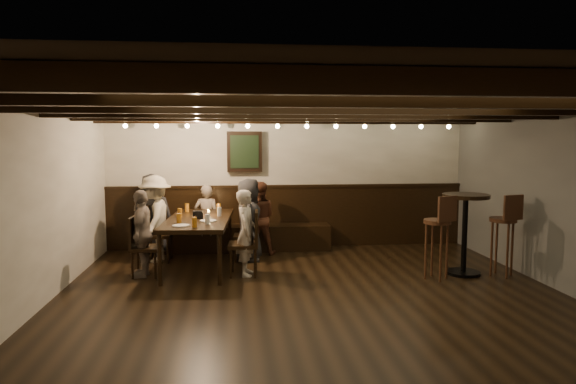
{
  "coord_description": "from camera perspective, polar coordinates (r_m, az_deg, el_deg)",
  "views": [
    {
      "loc": [
        -0.98,
        -5.79,
        1.99
      ],
      "look_at": [
        -0.24,
        1.3,
        1.24
      ],
      "focal_mm": 32.0,
      "sensor_mm": 36.0,
      "label": 1
    }
  ],
  "objects": [
    {
      "name": "high_top_table",
      "position": [
        7.9,
        19.07,
        -3.16
      ],
      "size": [
        0.67,
        0.67,
        1.18
      ],
      "color": "black",
      "rests_on": "floor"
    },
    {
      "name": "pint_e",
      "position": [
        7.54,
        -12.03,
        -2.88
      ],
      "size": [
        0.07,
        0.07,
        0.14
      ],
      "primitive_type": "cylinder",
      "color": "#BF7219",
      "rests_on": "dining_table"
    },
    {
      "name": "person_right_near",
      "position": [
        8.36,
        -4.39,
        -3.1
      ],
      "size": [
        0.47,
        0.68,
        1.34
      ],
      "primitive_type": "imported",
      "rotation": [
        0.0,
        0.0,
        1.51
      ],
      "color": "#262629",
      "rests_on": "floor"
    },
    {
      "name": "chair_left_near",
      "position": [
        8.61,
        -14.24,
        -5.68
      ],
      "size": [
        0.43,
        0.43,
        0.9
      ],
      "rotation": [
        0.0,
        0.0,
        -1.63
      ],
      "color": "black",
      "rests_on": "floor"
    },
    {
      "name": "chair_right_far",
      "position": [
        7.55,
        -4.83,
        -7.05
      ],
      "size": [
        0.45,
        0.45,
        0.94
      ],
      "rotation": [
        0.0,
        0.0,
        1.51
      ],
      "color": "black",
      "rests_on": "floor"
    },
    {
      "name": "person_bench_right",
      "position": [
        8.8,
        -3.31,
        -2.9
      ],
      "size": [
        0.64,
        0.51,
        1.26
      ],
      "primitive_type": "imported",
      "rotation": [
        0.0,
        0.0,
        3.08
      ],
      "color": "brown",
      "rests_on": "floor"
    },
    {
      "name": "candle",
      "position": [
        8.24,
        -8.82,
        -2.39
      ],
      "size": [
        0.05,
        0.05,
        0.05
      ],
      "primitive_type": "cylinder",
      "color": "beige",
      "rests_on": "dining_table"
    },
    {
      "name": "pint_d",
      "position": [
        8.11,
        -7.64,
        -2.18
      ],
      "size": [
        0.07,
        0.07,
        0.14
      ],
      "primitive_type": "cylinder",
      "color": "silver",
      "rests_on": "dining_table"
    },
    {
      "name": "person_left_far",
      "position": [
        7.68,
        -15.91,
        -4.42
      ],
      "size": [
        0.35,
        0.76,
        1.26
      ],
      "primitive_type": "imported",
      "rotation": [
        0.0,
        0.0,
        -1.63
      ],
      "color": "gray",
      "rests_on": "floor"
    },
    {
      "name": "person_left_near",
      "position": [
        8.54,
        -14.52,
        -2.87
      ],
      "size": [
        0.58,
        0.94,
        1.4
      ],
      "primitive_type": "imported",
      "rotation": [
        0.0,
        0.0,
        -1.63
      ],
      "color": "#B2AB96",
      "rests_on": "floor"
    },
    {
      "name": "room",
      "position": [
        8.09,
        -1.02,
        -0.5
      ],
      "size": [
        7.0,
        7.0,
        7.0
      ],
      "color": "black",
      "rests_on": "ground"
    },
    {
      "name": "plate_near",
      "position": [
        7.3,
        -11.8,
        -3.67
      ],
      "size": [
        0.24,
        0.24,
        0.01
      ],
      "primitive_type": "cylinder",
      "color": "white",
      "rests_on": "dining_table"
    },
    {
      "name": "pint_c",
      "position": [
        8.09,
        -11.94,
        -2.28
      ],
      "size": [
        0.07,
        0.07,
        0.14
      ],
      "primitive_type": "cylinder",
      "color": "#BF7219",
      "rests_on": "dining_table"
    },
    {
      "name": "chair_right_near",
      "position": [
        8.43,
        -4.59,
        -5.86
      ],
      "size": [
        0.41,
        0.41,
        0.85
      ],
      "rotation": [
        0.0,
        0.0,
        1.51
      ],
      "color": "black",
      "rests_on": "floor"
    },
    {
      "name": "bar_stool_right",
      "position": [
        8.04,
        22.71,
        -5.53
      ],
      "size": [
        0.4,
        0.42,
        1.2
      ],
      "rotation": [
        0.0,
        0.0,
        0.28
      ],
      "color": "#3C2513",
      "rests_on": "floor"
    },
    {
      "name": "pint_a",
      "position": [
        8.68,
        -11.16,
        -1.71
      ],
      "size": [
        0.07,
        0.07,
        0.14
      ],
      "primitive_type": "cylinder",
      "color": "#BF7219",
      "rests_on": "dining_table"
    },
    {
      "name": "dining_table",
      "position": [
        7.97,
        -9.91,
        -3.33
      ],
      "size": [
        1.05,
        2.11,
        0.77
      ],
      "rotation": [
        0.0,
        0.0,
        -0.06
      ],
      "color": "black",
      "rests_on": "floor"
    },
    {
      "name": "person_bench_left",
      "position": [
        9.0,
        -14.85,
        -2.45
      ],
      "size": [
        0.71,
        0.49,
        1.4
      ],
      "primitive_type": "imported",
      "rotation": [
        0.0,
        0.0,
        3.08
      ],
      "color": "#232325",
      "rests_on": "floor"
    },
    {
      "name": "pint_b",
      "position": [
        8.56,
        -7.7,
        -1.75
      ],
      "size": [
        0.07,
        0.07,
        0.14
      ],
      "primitive_type": "cylinder",
      "color": "#BF7219",
      "rests_on": "dining_table"
    },
    {
      "name": "plate_far",
      "position": [
        7.64,
        -8.87,
        -3.18
      ],
      "size": [
        0.24,
        0.24,
        0.01
      ],
      "primitive_type": "cylinder",
      "color": "white",
      "rests_on": "dining_table"
    },
    {
      "name": "pint_g",
      "position": [
        7.16,
        -10.36,
        -3.32
      ],
      "size": [
        0.07,
        0.07,
        0.14
      ],
      "primitive_type": "cylinder",
      "color": "#BF7219",
      "rests_on": "dining_table"
    },
    {
      "name": "bar_stool_left",
      "position": [
        7.58,
        16.21,
        -5.99
      ],
      "size": [
        0.42,
        0.43,
        1.2
      ],
      "rotation": [
        0.0,
        0.0,
        0.41
      ],
      "color": "#3C2513",
      "rests_on": "floor"
    },
    {
      "name": "chair_left_far",
      "position": [
        7.75,
        -15.6,
        -7.07
      ],
      "size": [
        0.42,
        0.42,
        0.87
      ],
      "rotation": [
        0.0,
        0.0,
        -1.63
      ],
      "color": "black",
      "rests_on": "floor"
    },
    {
      "name": "pint_f",
      "position": [
        7.39,
        -8.94,
        -3.01
      ],
      "size": [
        0.07,
        0.07,
        0.14
      ],
      "primitive_type": "cylinder",
      "color": "silver",
      "rests_on": "dining_table"
    },
    {
      "name": "person_right_far",
      "position": [
        7.48,
        -4.62,
        -4.52
      ],
      "size": [
        0.33,
        0.47,
        1.25
      ],
      "primitive_type": "imported",
      "rotation": [
        0.0,
        0.0,
        1.51
      ],
      "color": "#BEB2A0",
      "rests_on": "floor"
    },
    {
      "name": "condiment_caddy",
      "position": [
        7.9,
        -9.97,
        -2.51
      ],
      "size": [
        0.15,
        0.1,
        0.12
      ],
      "primitive_type": "cube",
      "color": "black",
      "rests_on": "dining_table"
    },
    {
      "name": "person_bench_centre",
      "position": [
        9.02,
        -9.03,
        -2.96
      ],
      "size": [
        0.45,
        0.31,
        1.19
      ],
      "primitive_type": "imported",
      "rotation": [
        0.0,
        0.0,
        3.08
      ],
      "color": "gray",
      "rests_on": "floor"
    }
  ]
}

